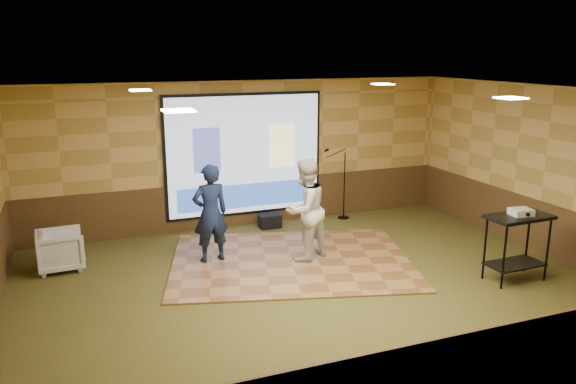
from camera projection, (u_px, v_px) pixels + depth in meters
name	position (u px, v px, depth m)	size (l,w,h in m)	color
ground	(311.00, 287.00, 8.74)	(9.00, 9.00, 0.00)	#293417
room_shell	(313.00, 155.00, 8.23)	(9.04, 7.04, 3.02)	tan
wainscot_back	(245.00, 203.00, 11.77)	(9.00, 0.04, 0.95)	#462B17
wainscot_front	(453.00, 378.00, 5.48)	(9.00, 0.04, 0.95)	#462B17
wainscot_right	(537.00, 226.00, 10.19)	(0.04, 7.00, 0.95)	#462B17
projector_screen	(245.00, 156.00, 11.49)	(3.32, 0.06, 2.52)	black
downlight_nw	(140.00, 90.00, 8.87)	(0.32, 0.32, 0.02)	#FAE6BC
downlight_ne	(383.00, 84.00, 10.41)	(0.32, 0.32, 0.02)	#FAE6BC
downlight_sw	(179.00, 111.00, 5.89)	(0.32, 0.32, 0.02)	#FAE6BC
downlight_se	(511.00, 98.00, 7.43)	(0.32, 0.32, 0.02)	#FAE6BC
dance_floor	(291.00, 261.00, 9.80)	(4.10, 3.13, 0.03)	olive
player_left	(210.00, 213.00, 9.57)	(0.62, 0.41, 1.71)	#141F3F
player_right	(305.00, 210.00, 9.65)	(0.86, 0.67, 1.78)	silver
av_table	(518.00, 234.00, 8.84)	(1.03, 0.54, 1.08)	black
projector	(521.00, 212.00, 8.75)	(0.32, 0.26, 0.11)	silver
mic_stand	(342.00, 196.00, 12.20)	(0.62, 0.25, 1.58)	black
banquet_chair	(61.00, 250.00, 9.38)	(0.72, 0.74, 0.67)	gray
duffel_bag	(270.00, 221.00, 11.64)	(0.45, 0.30, 0.28)	black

